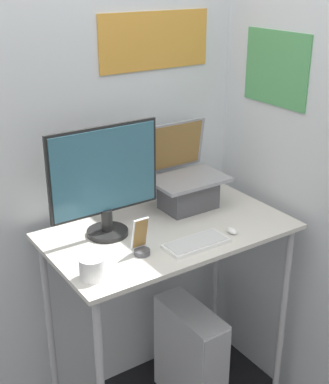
{
  "coord_description": "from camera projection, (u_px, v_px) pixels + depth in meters",
  "views": [
    {
      "loc": [
        -1.16,
        -1.41,
        2.07
      ],
      "look_at": [
        -0.02,
        0.3,
        1.2
      ],
      "focal_mm": 50.0,
      "sensor_mm": 36.0,
      "label": 1
    }
  ],
  "objects": [
    {
      "name": "wall_side_right",
      "position": [
        328.0,
        162.0,
        2.29
      ],
      "size": [
        0.06,
        6.0,
        2.6
      ],
      "color": "silver",
      "rests_on": "ground_plane"
    },
    {
      "name": "monitor",
      "position": [
        105.0,
        182.0,
        2.18
      ],
      "size": [
        0.49,
        0.18,
        0.47
      ],
      "color": "black",
      "rests_on": "desk"
    },
    {
      "name": "cell_phone",
      "position": [
        141.0,
        242.0,
        2.1
      ],
      "size": [
        0.07,
        0.06,
        0.16
      ],
      "color": "#4C4C51",
      "rests_on": "desk"
    },
    {
      "name": "mug",
      "position": [
        92.0,
        268.0,
        1.93
      ],
      "size": [
        0.09,
        0.09,
        0.09
      ],
      "color": "white",
      "rests_on": "desk"
    },
    {
      "name": "desk",
      "position": [
        169.0,
        255.0,
        2.36
      ],
      "size": [
        1.06,
        0.6,
        1.02
      ],
      "color": "beige",
      "rests_on": "ground_plane"
    },
    {
      "name": "keyboard",
      "position": [
        196.0,
        243.0,
        2.18
      ],
      "size": [
        0.27,
        0.12,
        0.02
      ],
      "color": "white",
      "rests_on": "desk"
    },
    {
      "name": "laptop",
      "position": [
        186.0,
        186.0,
        2.48
      ],
      "size": [
        0.35,
        0.27,
        0.39
      ],
      "color": "#4C4C51",
      "rests_on": "desk"
    },
    {
      "name": "wall_back",
      "position": [
        123.0,
        145.0,
        2.5
      ],
      "size": [
        6.0,
        0.06,
        2.6
      ],
      "color": "silver",
      "rests_on": "ground_plane"
    },
    {
      "name": "computer_tower",
      "position": [
        190.0,
        357.0,
        2.67
      ],
      "size": [
        0.16,
        0.42,
        0.55
      ],
      "color": "silver",
      "rests_on": "ground_plane"
    },
    {
      "name": "mouse",
      "position": [
        232.0,
        231.0,
        2.27
      ],
      "size": [
        0.03,
        0.06,
        0.03
      ],
      "color": "white",
      "rests_on": "desk"
    }
  ]
}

